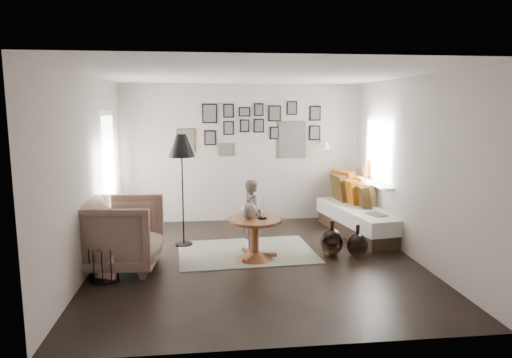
{
  "coord_description": "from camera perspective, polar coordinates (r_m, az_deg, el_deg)",
  "views": [
    {
      "loc": [
        -0.72,
        -6.2,
        2.16
      ],
      "look_at": [
        0.05,
        0.5,
        1.1
      ],
      "focal_mm": 32.0,
      "sensor_mm": 36.0,
      "label": 1
    }
  ],
  "objects": [
    {
      "name": "armchair",
      "position": [
        6.42,
        -16.68,
        -6.59
      ],
      "size": [
        1.15,
        1.12,
        0.97
      ],
      "primitive_type": "imported",
      "rotation": [
        0.0,
        0.0,
        1.49
      ],
      "color": "brown",
      "rests_on": "ground"
    },
    {
      "name": "ground",
      "position": [
        6.61,
        0.07,
        -10.15
      ],
      "size": [
        4.8,
        4.8,
        0.0
      ],
      "primitive_type": "plane",
      "color": "black",
      "rests_on": "ground"
    },
    {
      "name": "magazine_basket",
      "position": [
        6.14,
        -18.48,
        -10.03
      ],
      "size": [
        0.41,
        0.41,
        0.43
      ],
      "rotation": [
        0.0,
        0.0,
        -0.22
      ],
      "color": "black",
      "rests_on": "ground"
    },
    {
      "name": "pedestal_table",
      "position": [
        6.57,
        -0.16,
        -7.71
      ],
      "size": [
        0.76,
        0.76,
        0.6
      ],
      "rotation": [
        0.0,
        0.0,
        -0.33
      ],
      "color": "brown",
      "rests_on": "ground"
    },
    {
      "name": "armchair_cushion",
      "position": [
        6.47,
        -16.33,
        -6.5
      ],
      "size": [
        0.49,
        0.5,
        0.2
      ],
      "primitive_type": "cube",
      "rotation": [
        -0.21,
        0.0,
        -0.12
      ],
      "color": "white",
      "rests_on": "armchair"
    },
    {
      "name": "vase",
      "position": [
        6.46,
        -0.89,
        -3.53
      ],
      "size": [
        0.22,
        0.22,
        0.54
      ],
      "color": "black",
      "rests_on": "pedestal_table"
    },
    {
      "name": "magazine_on_daybed",
      "position": [
        7.54,
        14.83,
        -4.31
      ],
      "size": [
        0.32,
        0.37,
        0.02
      ],
      "primitive_type": "cube",
      "rotation": [
        0.0,
        0.0,
        0.34
      ],
      "color": "black",
      "rests_on": "daybed"
    },
    {
      "name": "window_right",
      "position": [
        8.17,
        14.27,
        0.01
      ],
      "size": [
        0.15,
        1.32,
        1.3
      ],
      "color": "white",
      "rests_on": "wall_right"
    },
    {
      "name": "demijohn_large",
      "position": [
        6.88,
        9.44,
        -7.75
      ],
      "size": [
        0.35,
        0.35,
        0.52
      ],
      "color": "black",
      "rests_on": "ground"
    },
    {
      "name": "gallery_wall",
      "position": [
        8.65,
        0.14,
        6.17
      ],
      "size": [
        2.74,
        0.03,
        1.08
      ],
      "color": "brown",
      "rests_on": "wall_back"
    },
    {
      "name": "wall_right",
      "position": [
        6.93,
        18.88,
        1.32
      ],
      "size": [
        0.0,
        4.8,
        4.8
      ],
      "primitive_type": "plane",
      "rotation": [
        1.57,
        0.0,
        -1.57
      ],
      "color": "#AA9E94",
      "rests_on": "ground"
    },
    {
      "name": "ceiling",
      "position": [
        6.26,
        0.07,
        12.96
      ],
      "size": [
        4.8,
        4.8,
        0.0
      ],
      "primitive_type": "plane",
      "rotation": [
        3.14,
        0.0,
        0.0
      ],
      "color": "white",
      "rests_on": "wall_back"
    },
    {
      "name": "rug",
      "position": [
        6.96,
        -1.2,
        -9.09
      ],
      "size": [
        2.09,
        1.53,
        0.01
      ],
      "primitive_type": "cube",
      "rotation": [
        0.0,
        0.0,
        0.06
      ],
      "color": "beige",
      "rests_on": "ground"
    },
    {
      "name": "door_left",
      "position": [
        7.64,
        -17.92,
        0.14
      ],
      "size": [
        0.0,
        2.14,
        2.14
      ],
      "color": "white",
      "rests_on": "wall_left"
    },
    {
      "name": "candles",
      "position": [
        6.47,
        0.81,
        -3.78
      ],
      "size": [
        0.13,
        0.13,
        0.28
      ],
      "color": "black",
      "rests_on": "pedestal_table"
    },
    {
      "name": "wall_left",
      "position": [
        6.45,
        -20.22,
        0.71
      ],
      "size": [
        0.0,
        4.8,
        4.8
      ],
      "primitive_type": "plane",
      "rotation": [
        1.57,
        0.0,
        1.57
      ],
      "color": "#AA9E94",
      "rests_on": "ground"
    },
    {
      "name": "wall_front",
      "position": [
        3.97,
        4.09,
        -3.63
      ],
      "size": [
        4.5,
        0.0,
        4.5
      ],
      "primitive_type": "plane",
      "rotation": [
        -1.57,
        0.0,
        0.0
      ],
      "color": "#AA9E94",
      "rests_on": "ground"
    },
    {
      "name": "daybed",
      "position": [
        8.16,
        13.15,
        -4.3
      ],
      "size": [
        1.21,
        2.19,
        1.01
      ],
      "rotation": [
        0.0,
        0.0,
        0.17
      ],
      "color": "black",
      "rests_on": "ground"
    },
    {
      "name": "floor_lamp",
      "position": [
        7.1,
        -9.29,
        3.62
      ],
      "size": [
        0.41,
        0.41,
        1.76
      ],
      "rotation": [
        0.0,
        0.0,
        0.16
      ],
      "color": "black",
      "rests_on": "ground"
    },
    {
      "name": "demijohn_small",
      "position": [
        6.88,
        12.55,
        -8.04
      ],
      "size": [
        0.31,
        0.31,
        0.47
      ],
      "color": "black",
      "rests_on": "ground"
    },
    {
      "name": "child",
      "position": [
        6.8,
        -0.41,
        -4.71
      ],
      "size": [
        0.35,
        0.45,
        1.11
      ],
      "primitive_type": "imported",
      "rotation": [
        0.0,
        0.0,
        1.79
      ],
      "color": "brown",
      "rests_on": "ground"
    },
    {
      "name": "wall_sconce",
      "position": [
        8.67,
        8.67,
        4.22
      ],
      "size": [
        0.18,
        0.36,
        0.16
      ],
      "color": "white",
      "rests_on": "wall_back"
    },
    {
      "name": "wall_back",
      "position": [
        8.68,
        -1.77,
        3.24
      ],
      "size": [
        4.5,
        0.0,
        4.5
      ],
      "primitive_type": "plane",
      "rotation": [
        1.57,
        0.0,
        0.0
      ],
      "color": "#AA9E94",
      "rests_on": "ground"
    }
  ]
}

